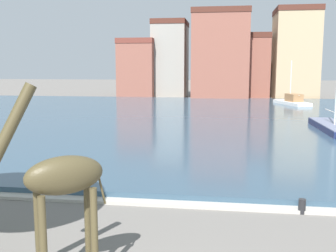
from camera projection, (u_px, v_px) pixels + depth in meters
The scene contains 11 objects.
harbor_water at pixel (206, 118), 36.94m from camera, with size 76.11×46.39×0.32m, color #334C60.
quay_edge_coping at pixel (175, 204), 14.00m from camera, with size 76.11×0.50×0.12m, color #ADA89E.
giraffe_statue at pixel (58, 180), 8.48m from camera, with size 2.37×2.02×4.78m.
sailboat_white at pixel (290, 102), 49.20m from camera, with size 4.10×7.49×5.67m.
sailboat_navy at pixel (335, 130), 28.02m from camera, with size 1.88×8.57×7.86m.
mooring_bollard at pixel (302, 206), 13.22m from camera, with size 0.24×0.24×0.50m, color #232326.
townhouse_tall_gabled at pixel (139, 68), 64.24m from camera, with size 5.75×7.52×9.27m.
townhouse_narrow_midrow at pixel (170, 59), 65.15m from camera, with size 5.41×7.67×12.27m.
townhouse_end_terrace at pixel (220, 55), 60.74m from camera, with size 8.57×7.64×13.37m.
townhouse_wide_warehouse at pixel (249, 66), 63.04m from camera, with size 6.00×6.67×10.04m.
townhouse_corner_house at pixel (295, 54), 61.23m from camera, with size 6.46×7.91×13.70m.
Camera 1 is at (1.67, -6.18, 4.82)m, focal length 42.61 mm.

